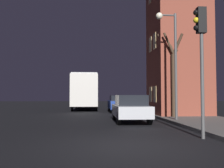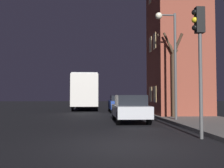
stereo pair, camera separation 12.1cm
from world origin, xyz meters
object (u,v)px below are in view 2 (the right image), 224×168
object	(u,v)px
bus	(86,89)
car_near_lane	(130,108)
bare_tree	(173,71)
car_mid_lane	(119,103)
traffic_light	(199,44)
streetlamp	(170,49)

from	to	relation	value
bus	car_near_lane	world-z (taller)	bus
bare_tree	bus	distance (m)	13.14
car_mid_lane	car_near_lane	bearing A→B (deg)	-91.81
traffic_light	car_near_lane	distance (m)	6.11
streetlamp	bus	xyz separation A→B (m)	(-5.03, 13.60, -1.89)
bare_tree	car_near_lane	bearing A→B (deg)	-152.57
traffic_light	car_near_lane	xyz separation A→B (m)	(-1.63, 5.35, -2.45)
streetlamp	bare_tree	distance (m)	2.24
car_mid_lane	bus	bearing A→B (deg)	121.84
bus	car_near_lane	distance (m)	13.66
bus	car_near_lane	bearing A→B (deg)	-77.95
streetlamp	bare_tree	bearing A→B (deg)	67.51
bus	car_mid_lane	size ratio (longest dim) A/B	2.35
bus	bare_tree	bearing A→B (deg)	-63.80
car_near_lane	bus	bearing A→B (deg)	102.05
car_mid_lane	bare_tree	bearing A→B (deg)	-68.35
bare_tree	car_mid_lane	xyz separation A→B (m)	(-2.69, 6.77, -2.19)
streetlamp	bare_tree	world-z (taller)	streetlamp
streetlamp	car_mid_lane	distance (m)	9.39
car_near_lane	streetlamp	bearing A→B (deg)	-7.80
streetlamp	bus	bearing A→B (deg)	110.30
traffic_light	bare_tree	distance (m)	7.02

